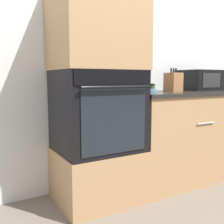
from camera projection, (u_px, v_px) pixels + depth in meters
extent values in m
plane|color=#6B6056|center=(150.00, 204.00, 2.23)|extent=(12.00, 12.00, 0.00)
cube|color=silver|center=(113.00, 59.00, 2.61)|extent=(8.00, 0.05, 2.50)
cube|color=#A87F56|center=(97.00, 174.00, 2.29)|extent=(0.70, 0.60, 0.45)
cube|color=black|center=(97.00, 111.00, 2.22)|extent=(0.67, 0.59, 0.67)
cube|color=black|center=(115.00, 77.00, 1.92)|extent=(0.65, 0.01, 0.11)
cube|color=orange|center=(115.00, 77.00, 1.92)|extent=(0.09, 0.00, 0.03)
cube|color=black|center=(115.00, 121.00, 1.96)|extent=(0.55, 0.01, 0.50)
cylinder|color=black|center=(117.00, 87.00, 1.91)|extent=(0.57, 0.02, 0.02)
cube|color=#A87F56|center=(96.00, 29.00, 2.13)|extent=(0.70, 0.60, 0.67)
cube|color=#A87F56|center=(181.00, 137.00, 2.74)|extent=(1.27, 0.60, 0.89)
cube|color=black|center=(183.00, 93.00, 2.69)|extent=(1.29, 0.63, 0.03)
cylinder|color=#B7B7BC|center=(206.00, 123.00, 2.45)|extent=(0.22, 0.01, 0.01)
cube|color=black|center=(200.00, 80.00, 2.92)|extent=(0.43, 0.36, 0.22)
cube|color=#28282B|center=(212.00, 80.00, 2.75)|extent=(0.27, 0.01, 0.15)
cube|color=olive|center=(173.00, 82.00, 2.61)|extent=(0.13, 0.15, 0.19)
cylinder|color=black|center=(171.00, 70.00, 2.58)|extent=(0.02, 0.02, 0.04)
cylinder|color=black|center=(174.00, 70.00, 2.60)|extent=(0.02, 0.02, 0.04)
cylinder|color=black|center=(176.00, 70.00, 2.61)|extent=(0.02, 0.02, 0.04)
cylinder|color=#517599|center=(147.00, 91.00, 2.36)|extent=(0.17, 0.17, 0.04)
cylinder|color=#427047|center=(144.00, 88.00, 2.65)|extent=(0.05, 0.05, 0.07)
cylinder|color=#B7B7BC|center=(144.00, 83.00, 2.64)|extent=(0.05, 0.05, 0.02)
cylinder|color=#427047|center=(153.00, 89.00, 2.51)|extent=(0.05, 0.05, 0.06)
cylinder|color=black|center=(153.00, 85.00, 2.51)|extent=(0.04, 0.04, 0.02)
cylinder|color=#427047|center=(138.00, 89.00, 2.59)|extent=(0.06, 0.06, 0.06)
cylinder|color=red|center=(138.00, 84.00, 2.58)|extent=(0.05, 0.05, 0.02)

